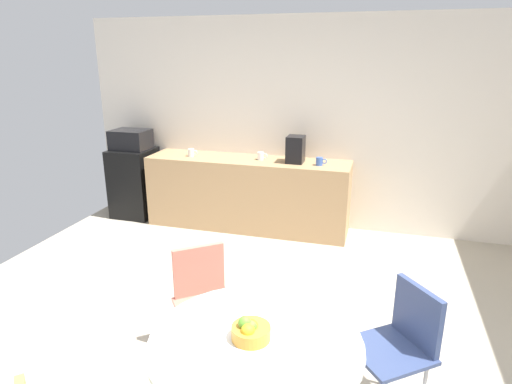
# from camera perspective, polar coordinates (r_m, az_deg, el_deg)

# --- Properties ---
(ground_plane) EXTENTS (6.00, 6.00, 0.00)m
(ground_plane) POSITION_cam_1_polar(r_m,az_deg,el_deg) (3.33, -1.90, -22.70)
(ground_plane) COLOR #B2A893
(wall_back) EXTENTS (6.00, 0.10, 2.60)m
(wall_back) POSITION_cam_1_polar(r_m,az_deg,el_deg) (5.53, 7.70, 8.59)
(wall_back) COLOR silver
(wall_back) RESTS_ON ground_plane
(counter_block) EXTENTS (2.55, 0.60, 0.90)m
(counter_block) POSITION_cam_1_polar(r_m,az_deg,el_deg) (5.57, -1.12, -0.21)
(counter_block) COLOR tan
(counter_block) RESTS_ON ground_plane
(mini_fridge) EXTENTS (0.54, 0.54, 0.93)m
(mini_fridge) POSITION_cam_1_polar(r_m,az_deg,el_deg) (6.22, -15.55, 1.21)
(mini_fridge) COLOR black
(mini_fridge) RESTS_ON ground_plane
(microwave) EXTENTS (0.48, 0.38, 0.26)m
(microwave) POSITION_cam_1_polar(r_m,az_deg,el_deg) (6.09, -16.01, 6.59)
(microwave) COLOR black
(microwave) RESTS_ON mini_fridge
(round_table) EXTENTS (1.10, 1.10, 0.76)m
(round_table) POSITION_cam_1_polar(r_m,az_deg,el_deg) (2.44, -0.07, -21.37)
(round_table) COLOR silver
(round_table) RESTS_ON ground_plane
(chair_navy) EXTENTS (0.59, 0.59, 0.83)m
(chair_navy) POSITION_cam_1_polar(r_m,az_deg,el_deg) (2.93, 18.64, -17.28)
(chair_navy) COLOR silver
(chair_navy) RESTS_ON ground_plane
(chair_coral) EXTENTS (0.59, 0.59, 0.83)m
(chair_coral) POSITION_cam_1_polar(r_m,az_deg,el_deg) (3.25, -6.92, -12.62)
(chair_coral) COLOR silver
(chair_coral) RESTS_ON ground_plane
(fruit_bowl) EXTENTS (0.20, 0.20, 0.13)m
(fruit_bowl) POSITION_cam_1_polar(r_m,az_deg,el_deg) (2.33, -0.74, -17.58)
(fruit_bowl) COLOR gold
(fruit_bowl) RESTS_ON round_table
(mug_white) EXTENTS (0.13, 0.08, 0.09)m
(mug_white) POSITION_cam_1_polar(r_m,az_deg,el_deg) (5.18, 8.30, 3.98)
(mug_white) COLOR #3F66BF
(mug_white) RESTS_ON counter_block
(mug_green) EXTENTS (0.13, 0.08, 0.09)m
(mug_green) POSITION_cam_1_polar(r_m,az_deg,el_deg) (5.40, 0.65, 4.72)
(mug_green) COLOR white
(mug_green) RESTS_ON counter_block
(mug_red) EXTENTS (0.13, 0.08, 0.09)m
(mug_red) POSITION_cam_1_polar(r_m,az_deg,el_deg) (5.65, -8.42, 5.11)
(mug_red) COLOR white
(mug_red) RESTS_ON counter_block
(coffee_maker) EXTENTS (0.20, 0.24, 0.32)m
(coffee_maker) POSITION_cam_1_polar(r_m,az_deg,el_deg) (5.27, 5.18, 5.56)
(coffee_maker) COLOR black
(coffee_maker) RESTS_ON counter_block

